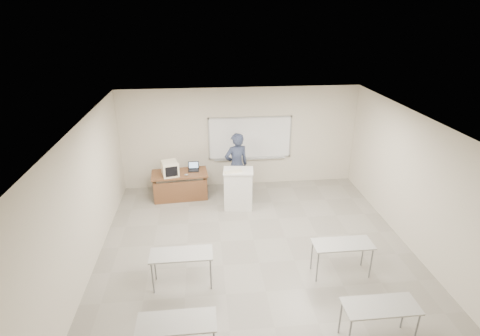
{
  "coord_description": "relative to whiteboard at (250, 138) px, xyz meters",
  "views": [
    {
      "loc": [
        -1.09,
        -6.51,
        5.05
      ],
      "look_at": [
        -0.19,
        2.2,
        1.3
      ],
      "focal_mm": 28.0,
      "sensor_mm": 36.0,
      "label": 1
    }
  ],
  "objects": [
    {
      "name": "student_desks",
      "position": [
        -0.3,
        -5.32,
        -0.81
      ],
      "size": [
        4.4,
        2.2,
        0.73
      ],
      "color": "#ACAAA6",
      "rests_on": "floor"
    },
    {
      "name": "whiteboard",
      "position": [
        0.0,
        0.0,
        0.0
      ],
      "size": [
        2.48,
        0.1,
        1.31
      ],
      "color": "white",
      "rests_on": "floor"
    },
    {
      "name": "mouse",
      "position": [
        -1.9,
        -0.87,
        -0.71
      ],
      "size": [
        0.13,
        0.11,
        0.04
      ],
      "primitive_type": "ellipsoid",
      "rotation": [
        0.0,
        0.0,
        -0.37
      ],
      "color": "gray",
      "rests_on": "instructor_desk"
    },
    {
      "name": "instructor_desk",
      "position": [
        -2.1,
        -0.78,
        -0.92
      ],
      "size": [
        1.56,
        0.78,
        0.75
      ],
      "rotation": [
        0.0,
        0.0,
        0.08
      ],
      "color": "brown",
      "rests_on": "floor"
    },
    {
      "name": "crt_monitor",
      "position": [
        -2.35,
        -0.79,
        -0.53
      ],
      "size": [
        0.44,
        0.49,
        0.42
      ],
      "rotation": [
        0.0,
        0.0,
        0.25
      ],
      "color": "beige",
      "rests_on": "instructor_desk"
    },
    {
      "name": "keyboard",
      "position": [
        -0.65,
        -1.59,
        -0.36
      ],
      "size": [
        0.5,
        0.24,
        0.03
      ],
      "primitive_type": "cube",
      "rotation": [
        0.0,
        0.0,
        0.18
      ],
      "color": "beige",
      "rests_on": "podium"
    },
    {
      "name": "podium",
      "position": [
        -0.5,
        -1.47,
        -0.92
      ],
      "size": [
        0.79,
        0.57,
        1.11
      ],
      "rotation": [
        0.0,
        0.0,
        -0.12
      ],
      "color": "white",
      "rests_on": "floor"
    },
    {
      "name": "laptop",
      "position": [
        -1.7,
        -0.51,
        -0.68
      ],
      "size": [
        0.31,
        0.29,
        0.23
      ],
      "rotation": [
        0.0,
        0.0,
        -0.01
      ],
      "color": "black",
      "rests_on": "instructor_desk"
    },
    {
      "name": "floor",
      "position": [
        -0.3,
        -3.97,
        -1.49
      ],
      "size": [
        7.0,
        8.0,
        0.01
      ],
      "primitive_type": "cube",
      "color": "gray",
      "rests_on": "ground"
    },
    {
      "name": "presenter",
      "position": [
        -0.49,
        -0.81,
        -0.52
      ],
      "size": [
        0.8,
        0.64,
        1.92
      ],
      "primitive_type": "imported",
      "rotation": [
        0.0,
        0.0,
        3.42
      ],
      "color": "black",
      "rests_on": "floor"
    }
  ]
}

